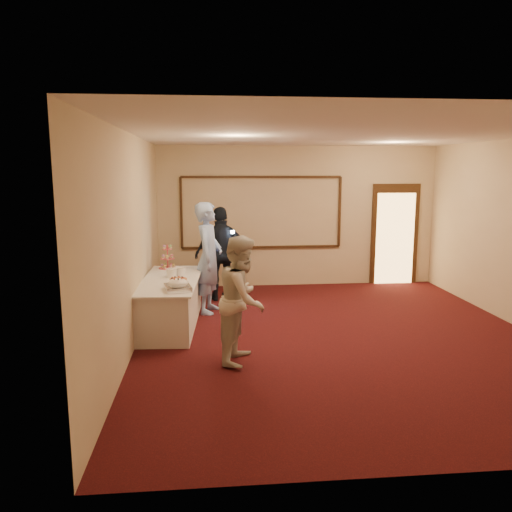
{
  "coord_description": "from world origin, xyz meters",
  "views": [
    {
      "loc": [
        -1.93,
        -7.11,
        2.49
      ],
      "look_at": [
        -1.19,
        0.63,
        1.15
      ],
      "focal_mm": 35.0,
      "sensor_mm": 36.0,
      "label": 1
    }
  ],
  "objects": [
    {
      "name": "floor",
      "position": [
        0.0,
        0.0,
        0.0
      ],
      "size": [
        7.0,
        7.0,
        0.0
      ],
      "primitive_type": "plane",
      "color": "black",
      "rests_on": "ground"
    },
    {
      "name": "tart",
      "position": [
        -2.41,
        0.52,
        0.8
      ],
      "size": [
        0.31,
        0.31,
        0.06
      ],
      "color": "white",
      "rests_on": "buffet_table"
    },
    {
      "name": "room_walls",
      "position": [
        0.0,
        0.0,
        2.03
      ],
      "size": [
        6.04,
        7.04,
        3.02
      ],
      "color": "beige",
      "rests_on": "floor"
    },
    {
      "name": "plate_stack_a",
      "position": [
        -2.54,
        0.92,
        0.84
      ],
      "size": [
        0.17,
        0.17,
        0.14
      ],
      "color": "white",
      "rests_on": "buffet_table"
    },
    {
      "name": "guest",
      "position": [
        -1.69,
        2.39,
        0.9
      ],
      "size": [
        1.14,
        0.72,
        1.81
      ],
      "primitive_type": "imported",
      "rotation": [
        0.0,
        0.0,
        3.42
      ],
      "color": "black",
      "rests_on": "floor"
    },
    {
      "name": "camera_flash",
      "position": [
        -1.48,
        2.24,
        1.34
      ],
      "size": [
        0.08,
        0.06,
        0.05
      ],
      "primitive_type": "cube",
      "rotation": [
        0.0,
        0.0,
        -0.31
      ],
      "color": "white",
      "rests_on": "guest"
    },
    {
      "name": "buffet_table",
      "position": [
        -2.56,
        0.77,
        0.39
      ],
      "size": [
        1.02,
        2.34,
        0.77
      ],
      "color": "silver",
      "rests_on": "floor"
    },
    {
      "name": "man",
      "position": [
        -1.94,
        1.52,
        0.98
      ],
      "size": [
        0.62,
        0.8,
        1.95
      ],
      "primitive_type": "imported",
      "rotation": [
        0.0,
        0.0,
        1.33
      ],
      "color": "#8DADEA",
      "rests_on": "floor"
    },
    {
      "name": "plate_stack_b",
      "position": [
        -2.41,
        1.03,
        0.84
      ],
      "size": [
        0.17,
        0.17,
        0.14
      ],
      "color": "white",
      "rests_on": "buffet_table"
    },
    {
      "name": "woman",
      "position": [
        -1.51,
        -0.82,
        0.83
      ],
      "size": [
        0.85,
        0.96,
        1.67
      ],
      "primitive_type": "imported",
      "rotation": [
        0.0,
        0.0,
        1.26
      ],
      "color": "beige",
      "rests_on": "floor"
    },
    {
      "name": "cupcake_stand",
      "position": [
        -2.66,
        1.69,
        0.94
      ],
      "size": [
        0.32,
        0.32,
        0.47
      ],
      "color": "#D84E5A",
      "rests_on": "buffet_table"
    },
    {
      "name": "wall_molding",
      "position": [
        -0.8,
        3.47,
        1.6
      ],
      "size": [
        3.45,
        0.04,
        1.55
      ],
      "color": "black",
      "rests_on": "room_walls"
    },
    {
      "name": "doorway",
      "position": [
        2.15,
        3.45,
        1.08
      ],
      "size": [
        1.05,
        0.07,
        2.2
      ],
      "color": "black",
      "rests_on": "floor"
    },
    {
      "name": "pavlova_tray",
      "position": [
        -2.39,
        0.02,
        0.85
      ],
      "size": [
        0.43,
        0.52,
        0.18
      ],
      "color": "silver",
      "rests_on": "buffet_table"
    }
  ]
}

